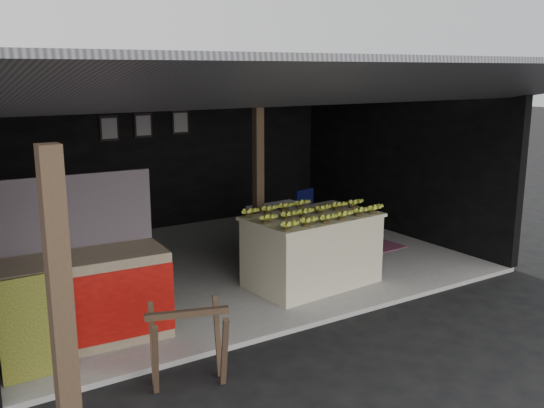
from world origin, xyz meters
TOP-DOWN VIEW (x-y plane):
  - ground at (0.00, 0.00)m, footprint 80.00×80.00m
  - concrete_slab at (0.00, 2.50)m, footprint 7.00×5.00m
  - shophouse at (0.00, 2.82)m, footprint 7.40×7.29m
  - banana_table at (0.61, 1.05)m, footprint 1.79×1.18m
  - banana_pile at (0.61, 1.05)m, footprint 1.65×1.07m
  - white_crate at (0.69, 1.96)m, footprint 0.83×0.60m
  - neighbor_stall at (-2.43, 0.94)m, footprint 1.73×0.86m
  - green_signboard at (-3.03, 0.41)m, footprint 0.65×0.12m
  - sawhorse at (-1.88, -0.41)m, footprint 0.83×0.82m
  - water_barrel at (1.52, 1.24)m, footprint 0.30×0.30m
  - plastic_chair at (1.78, 2.72)m, footprint 0.50×0.50m
  - magenta_rug at (2.17, 2.05)m, footprint 1.55×1.08m
  - picture_frames at (-0.17, 4.89)m, footprint 1.62×0.04m

SIDE VIEW (x-z plane):
  - ground at x=0.00m, z-range 0.00..0.00m
  - concrete_slab at x=0.00m, z-range 0.00..0.06m
  - magenta_rug at x=2.17m, z-range 0.06..0.07m
  - water_barrel at x=1.52m, z-range 0.06..0.51m
  - sawhorse at x=-1.88m, z-range 0.10..0.84m
  - white_crate at x=0.69m, z-range 0.06..0.95m
  - banana_table at x=0.61m, z-range 0.06..1.01m
  - green_signboard at x=-3.03m, z-range 0.06..1.04m
  - plastic_chair at x=1.78m, z-range 0.14..1.01m
  - neighbor_stall at x=-2.43m, z-range -0.29..1.45m
  - banana_pile at x=0.61m, z-range 1.01..1.20m
  - picture_frames at x=-0.17m, z-range 1.70..2.16m
  - shophouse at x=0.00m, z-range 0.59..3.61m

